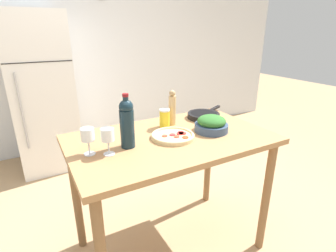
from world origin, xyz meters
The scene contains 12 objects.
ground_plane centered at (0.00, 0.00, 0.00)m, with size 14.00×14.00×0.00m, color tan.
wall_back centered at (0.00, 2.22, 1.30)m, with size 6.40×0.08×2.60m.
refrigerator centered at (-0.61, 1.83, 0.86)m, with size 0.63×0.71×1.71m.
prep_counter centered at (0.00, 0.00, 0.77)m, with size 1.27×0.78×0.88m.
wine_bottle centered at (-0.29, -0.01, 1.03)m, with size 0.08×0.08×0.32m.
wine_glass_near centered at (-0.42, -0.05, 0.99)m, with size 0.07×0.07×0.15m.
wine_glass_far centered at (-0.51, 0.00, 0.99)m, with size 0.07×0.07×0.15m.
pepper_mill centered at (0.12, 0.20, 1.01)m, with size 0.05×0.05×0.25m.
salad_bowl centered at (0.28, -0.05, 0.94)m, with size 0.22×0.22×0.11m.
homemade_pizza centered at (0.00, -0.02, 0.90)m, with size 0.27×0.27×0.03m.
salt_canister centered at (0.04, 0.16, 0.95)m, with size 0.07×0.07×0.14m.
cast_iron_skillet centered at (0.41, 0.20, 0.91)m, with size 0.37×0.25×0.04m.
Camera 1 is at (-0.76, -1.34, 1.53)m, focal length 28.00 mm.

